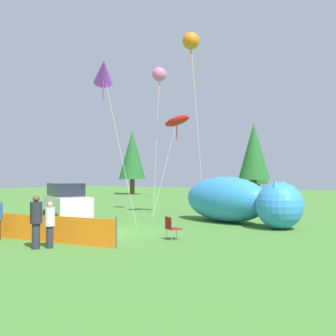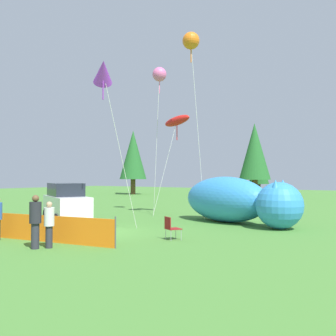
# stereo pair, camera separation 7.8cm
# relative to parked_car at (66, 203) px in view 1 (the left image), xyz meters

# --- Properties ---
(ground_plane) EXTENTS (120.00, 120.00, 0.00)m
(ground_plane) POSITION_rel_parked_car_xyz_m (3.73, -1.67, -1.07)
(ground_plane) COLOR #477F33
(parked_car) EXTENTS (4.56, 3.41, 2.18)m
(parked_car) POSITION_rel_parked_car_xyz_m (0.00, 0.00, 0.00)
(parked_car) COLOR white
(parked_car) RESTS_ON ground
(folding_chair) EXTENTS (0.74, 0.74, 0.93)m
(folding_chair) POSITION_rel_parked_car_xyz_m (7.77, -1.30, -0.54)
(folding_chair) COLOR maroon
(folding_chair) RESTS_ON ground
(inflatable_cat) EXTENTS (7.69, 4.41, 2.54)m
(inflatable_cat) POSITION_rel_parked_car_xyz_m (7.75, 5.08, 0.10)
(inflatable_cat) COLOR #338CD8
(inflatable_cat) RESTS_ON ground
(safety_fence) EXTENTS (6.51, 1.13, 1.13)m
(safety_fence) POSITION_rel_parked_car_xyz_m (3.90, -4.43, -0.55)
(safety_fence) COLOR orange
(safety_fence) RESTS_ON ground
(spectator_in_white_shirt) EXTENTS (0.36, 0.36, 1.65)m
(spectator_in_white_shirt) POSITION_rel_parked_car_xyz_m (5.13, -5.16, -0.17)
(spectator_in_white_shirt) COLOR #2D2D38
(spectator_in_white_shirt) RESTS_ON ground
(spectator_in_grey_shirt) EXTENTS (0.41, 0.41, 1.90)m
(spectator_in_grey_shirt) POSITION_rel_parked_car_xyz_m (4.84, -5.53, -0.03)
(spectator_in_grey_shirt) COLOR #2D2D38
(spectator_in_grey_shirt) RESTS_ON ground
(kite_red_lizard) EXTENTS (2.44, 2.39, 6.80)m
(kite_red_lizard) POSITION_rel_parked_car_xyz_m (2.59, 7.19, 5.20)
(kite_red_lizard) COLOR silver
(kite_red_lizard) RESTS_ON ground
(kite_pink_octopus) EXTENTS (0.96, 0.98, 9.96)m
(kite_pink_octopus) POSITION_rel_parked_car_xyz_m (1.51, 6.68, 8.37)
(kite_pink_octopus) COLOR silver
(kite_pink_octopus) RESTS_ON ground
(kite_purple_delta) EXTENTS (1.67, 2.65, 8.13)m
(kite_purple_delta) POSITION_rel_parked_car_xyz_m (3.97, -1.27, 6.32)
(kite_purple_delta) COLOR silver
(kite_purple_delta) RESTS_ON ground
(kite_orange_flower) EXTENTS (1.28, 1.02, 11.14)m
(kite_orange_flower) POSITION_rel_parked_car_xyz_m (4.88, 5.19, 9.53)
(kite_orange_flower) COLOR silver
(kite_orange_flower) RESTS_ON ground
(horizon_tree_east) EXTENTS (2.70, 2.70, 6.44)m
(horizon_tree_east) POSITION_rel_parked_car_xyz_m (-1.90, 34.34, 2.88)
(horizon_tree_east) COLOR brown
(horizon_tree_east) RESTS_ON ground
(horizon_tree_west) EXTENTS (3.78, 3.78, 9.03)m
(horizon_tree_west) POSITION_rel_parked_car_xyz_m (-0.63, 29.64, 4.48)
(horizon_tree_west) COLOR brown
(horizon_tree_west) RESTS_ON ground
(horizon_tree_mid) EXTENTS (3.79, 3.79, 9.05)m
(horizon_tree_mid) POSITION_rel_parked_car_xyz_m (-17.71, 27.18, 4.49)
(horizon_tree_mid) COLOR brown
(horizon_tree_mid) RESTS_ON ground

